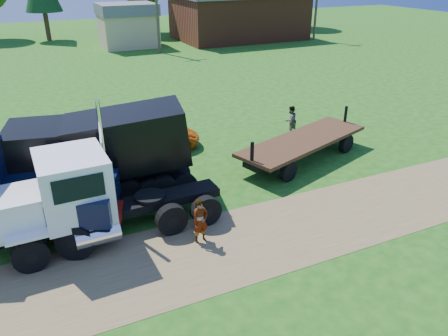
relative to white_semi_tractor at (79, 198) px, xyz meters
name	(u,v)px	position (x,y,z in m)	size (l,w,h in m)	color
ground	(291,228)	(6.89, -2.55, -1.62)	(140.00, 140.00, 0.00)	#184E11
dirt_track	(291,228)	(6.89, -2.55, -1.61)	(120.00, 4.20, 0.01)	brown
white_semi_tractor	(79,198)	(0.00, 0.00, 0.00)	(7.89, 2.92, 4.73)	black
black_dump_truck	(88,152)	(0.81, 2.84, 0.45)	(8.85, 4.19, 3.75)	black
orange_pickup	(153,137)	(4.56, 6.87, -0.95)	(2.20, 4.76, 1.32)	#C95609
flatbed_trailer	(303,144)	(10.77, 2.48, -0.79)	(7.81, 4.54, 1.92)	#352011
spectator_a	(200,221)	(3.61, -1.90, -0.80)	(0.59, 0.39, 1.62)	#999999
spectator_b	(291,120)	(12.12, 5.66, -0.80)	(0.80, 0.62, 1.64)	#999999
brick_building	(239,17)	(24.89, 37.45, 1.04)	(15.40, 10.40, 5.30)	brown
tan_shed	(128,25)	(10.89, 37.45, 0.81)	(6.20, 5.40, 4.70)	tan
utility_poles	(157,6)	(12.89, 32.45, 3.10)	(42.20, 0.28, 9.00)	#483B29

